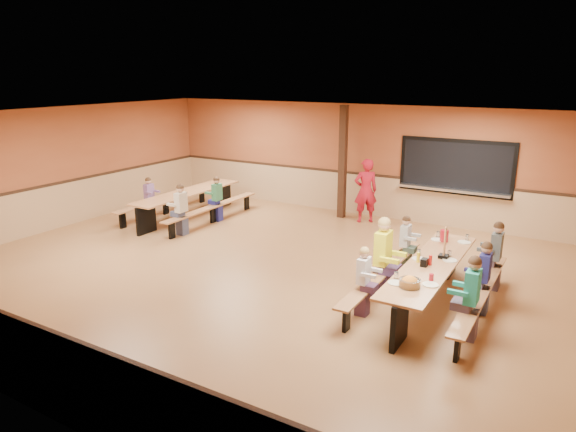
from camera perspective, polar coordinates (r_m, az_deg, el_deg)
The scene contains 23 objects.
ground at distance 10.32m, azimuth -3.35°, elevation -6.01°, with size 12.00×12.00×0.00m, color brown.
room_envelope at distance 10.08m, azimuth -3.41°, elevation -2.36°, with size 12.04×10.04×3.02m.
kitchen_pass_through at distance 13.41m, azimuth 18.11°, elevation 4.95°, with size 2.78×0.28×1.38m.
structural_post at distance 13.74m, azimuth 6.10°, elevation 5.93°, with size 0.18×0.18×3.00m, color black.
cafeteria_table_main at distance 8.97m, azimuth 15.51°, elevation -6.40°, with size 1.91×3.70×0.74m.
cafeteria_table_second at distance 14.00m, azimuth -11.05°, elevation 1.84°, with size 1.91×3.70×0.74m.
seated_child_white_left at distance 8.37m, azimuth 8.36°, elevation -7.26°, with size 0.34×0.28×1.14m, color white, non-canonical shape.
seated_adult_yellow at distance 9.07m, azimuth 10.46°, elevation -4.60°, with size 0.47×0.38×1.41m, color #FBFD27, non-canonical shape.
seated_child_grey_left at distance 10.24m, azimuth 12.86°, elevation -3.16°, with size 0.34×0.27×1.14m, color #B5B5B5, non-canonical shape.
seated_child_teal_right at distance 8.00m, azimuth 19.68°, elevation -8.66°, with size 0.40×0.33×1.27m, color teal, non-canonical shape.
seated_child_navy_right at distance 8.91m, azimuth 20.91°, elevation -6.51°, with size 0.37×0.30×1.20m, color navy, non-canonical shape.
seated_child_char_right at distance 9.95m, azimuth 22.06°, elevation -4.18°, with size 0.39×0.32×1.25m, color #474E51, non-canonical shape.
seated_child_purple_sec at distance 14.14m, azimuth -15.14°, elevation 1.86°, with size 0.33×0.27×1.12m, color slate, non-canonical shape.
seated_child_green_sec at distance 13.63m, azimuth -7.87°, elevation 1.85°, with size 0.35×0.29×1.17m, color #378259, non-canonical shape.
seated_child_tan_sec at distance 12.59m, azimuth -11.77°, elevation 0.66°, with size 0.38×0.31×1.23m, color beige, non-canonical shape.
standing_woman at distance 13.49m, azimuth 8.62°, elevation 2.81°, with size 0.61×0.40×1.68m, color #AA1325.
punch_pitcher at distance 10.07m, azimuth 16.97°, elevation -2.11°, with size 0.16×0.16×0.22m, color #AD1724.
chip_bowl at distance 7.86m, azimuth 13.37°, elevation -7.17°, with size 0.32×0.32×0.15m, color orange, non-canonical shape.
napkin_dispenser at distance 8.72m, azimuth 14.91°, elevation -5.01°, with size 0.10×0.14×0.13m, color black.
condiment_mustard at distance 8.87m, azimuth 14.27°, elevation -4.49°, with size 0.06×0.06×0.17m, color yellow.
condiment_ketchup at distance 8.80m, azimuth 15.53°, elevation -4.74°, with size 0.06×0.06×0.17m, color #B2140F.
table_paddle at distance 9.16m, azimuth 16.96°, elevation -3.68°, with size 0.16×0.16×0.56m.
place_settings at distance 8.87m, azimuth 15.64°, elevation -4.78°, with size 0.65×3.30×0.11m, color beige, non-canonical shape.
Camera 1 is at (5.35, -7.95, 3.81)m, focal length 32.00 mm.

